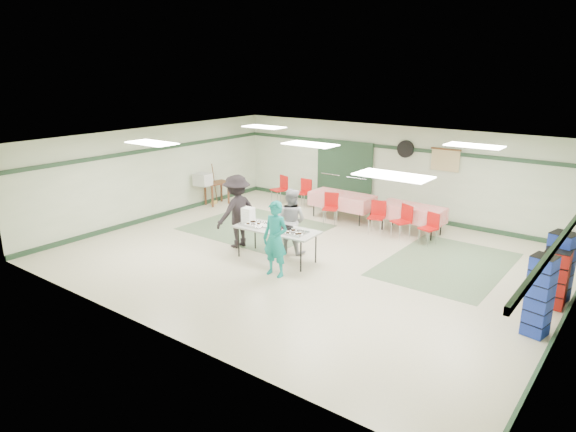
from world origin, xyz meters
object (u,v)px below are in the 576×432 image
Objects in this scene: chair_loose_b at (281,187)px; printer_table at (217,186)px; crate_stack_blue_b at (539,296)px; serving_table at (276,230)px; chair_loose_a at (305,190)px; crate_stack_red at (555,278)px; volunteer_dark at (237,211)px; office_printer at (203,179)px; crate_stack_blue_a at (559,267)px; chair_a at (404,218)px; volunteer_grey at (291,221)px; volunteer_teal at (275,239)px; dining_table_a at (412,212)px; broom at (215,183)px; chair_d at (331,205)px; chair_c at (431,225)px; dining_table_b at (342,200)px; chair_b at (377,214)px.

chair_loose_b reaches higher than printer_table.
printer_table is at bearing 164.42° from crate_stack_blue_b.
chair_loose_a is at bearing 113.76° from serving_table.
printer_table is (-10.30, 1.52, 0.06)m from crate_stack_red.
volunteer_dark reaches higher than office_printer.
crate_stack_blue_a is 0.97× the size of crate_stack_blue_b.
chair_a is at bearing 3.94° from office_printer.
volunteer_grey reaches higher than chair_a.
volunteer_teal reaches higher than dining_table_a.
chair_a is 0.67× the size of broom.
chair_a reaches higher than printer_table.
printer_table is (-4.62, 2.13, -0.18)m from volunteer_grey.
crate_stack_blue_a is at bearing -38.19° from chair_d.
dining_table_a is 3.67× the size of office_printer.
chair_a is 0.63× the size of crate_stack_blue_b.
chair_a reaches higher than dining_table_a.
volunteer_grey reaches higher than chair_loose_a.
chair_d reaches higher than dining_table_a.
volunteer_dark is 7.15m from crate_stack_blue_a.
chair_c is 0.91× the size of chair_loose_a.
printer_table is at bearing -167.56° from dining_table_a.
dining_table_a is at bearing 8.93° from office_printer.
chair_loose_b is at bearing -55.71° from volunteer_grey.
chair_b is (1.46, -0.57, -0.03)m from dining_table_b.
dining_table_a is at bearing 25.26° from chair_b.
chair_d reaches higher than dining_table_b.
volunteer_dark is (-1.32, -0.47, 0.12)m from volunteer_grey.
printer_table is (-5.57, -0.49, 0.08)m from chair_b.
chair_c is at bearing 136.73° from volunteer_dark.
crate_stack_blue_b is (3.23, -3.35, 0.21)m from chair_c.
volunteer_grey reaches higher than dining_table_b.
dining_table_a is (1.10, 4.54, -0.26)m from volunteer_teal.
volunteer_grey is at bearing 117.22° from volunteer_dark.
chair_c is 0.72× the size of crate_stack_red.
dining_table_b is 6.70m from crate_stack_red.
volunteer_grey is at bearing -25.80° from broom.
chair_loose_a is 2.86m from printer_table.
chair_a is (1.72, 2.62, -0.25)m from volunteer_grey.
chair_loose_a is 1.05× the size of printer_table.
chair_loose_b reaches higher than serving_table.
crate_stack_red is (6.19, -2.57, -0.01)m from dining_table_b.
volunteer_grey is 1.71× the size of chair_loose_b.
crate_stack_red is at bearing 0.74° from chair_loose_b.
chair_c is at bearing 61.82° from volunteer_teal.
serving_table is at bearing 91.52° from volunteer_dark.
office_printer is at bearing 151.35° from serving_table.
dining_table_b is at bearing 174.96° from volunteer_dark.
office_printer is at bearing 167.54° from crate_stack_blue_b.
chair_b is at bearing 157.00° from crate_stack_red.
chair_loose_a is 0.66× the size of broom.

